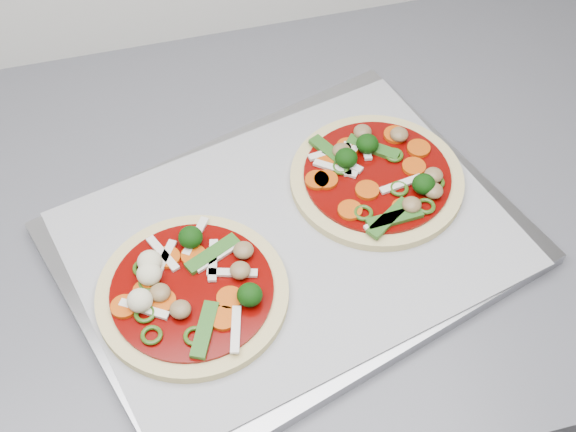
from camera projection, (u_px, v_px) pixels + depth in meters
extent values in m
cube|color=#9B9AA0|center=(291.00, 243.00, 0.81)|extent=(0.52, 0.44, 0.01)
cube|color=#A6A5AB|center=(291.00, 238.00, 0.80)|extent=(0.48, 0.40, 0.00)
cylinder|color=#DFCC81|center=(193.00, 294.00, 0.75)|extent=(0.24, 0.24, 0.01)
cylinder|color=#680405|center=(192.00, 290.00, 0.75)|extent=(0.20, 0.20, 0.00)
cube|color=silver|center=(217.00, 257.00, 0.77)|extent=(0.05, 0.03, 0.00)
ellipsoid|color=#083605|center=(191.00, 237.00, 0.77)|extent=(0.03, 0.03, 0.02)
cube|color=silver|center=(213.00, 260.00, 0.76)|extent=(0.02, 0.05, 0.00)
cube|color=silver|center=(144.00, 309.00, 0.73)|extent=(0.04, 0.03, 0.00)
cylinder|color=#CB4000|center=(167.00, 257.00, 0.77)|extent=(0.03, 0.03, 0.00)
ellipsoid|color=#083605|center=(250.00, 295.00, 0.73)|extent=(0.03, 0.03, 0.02)
cube|color=#26621A|center=(205.00, 330.00, 0.72)|extent=(0.04, 0.06, 0.00)
ellipsoid|color=beige|center=(140.00, 300.00, 0.73)|extent=(0.03, 0.03, 0.02)
cube|color=silver|center=(196.00, 236.00, 0.78)|extent=(0.03, 0.04, 0.00)
cylinder|color=#CB4000|center=(146.00, 291.00, 0.74)|extent=(0.03, 0.03, 0.00)
torus|color=#2B5013|center=(145.00, 314.00, 0.73)|extent=(0.02, 0.02, 0.00)
cube|color=silver|center=(236.00, 330.00, 0.72)|extent=(0.02, 0.05, 0.00)
ellipsoid|color=olive|center=(180.00, 309.00, 0.73)|extent=(0.03, 0.03, 0.01)
cylinder|color=#CB4000|center=(163.00, 301.00, 0.74)|extent=(0.03, 0.03, 0.00)
cube|color=#26621A|center=(213.00, 254.00, 0.77)|extent=(0.06, 0.04, 0.00)
cylinder|color=#CB4000|center=(124.00, 307.00, 0.73)|extent=(0.03, 0.03, 0.00)
cube|color=silver|center=(232.00, 273.00, 0.76)|extent=(0.05, 0.02, 0.00)
ellipsoid|color=olive|center=(243.00, 250.00, 0.77)|extent=(0.03, 0.03, 0.01)
ellipsoid|color=beige|center=(150.00, 262.00, 0.75)|extent=(0.03, 0.03, 0.02)
ellipsoid|color=beige|center=(149.00, 274.00, 0.75)|extent=(0.03, 0.03, 0.02)
cylinder|color=#CB4000|center=(194.00, 256.00, 0.77)|extent=(0.03, 0.03, 0.00)
cube|color=silver|center=(164.00, 260.00, 0.76)|extent=(0.03, 0.04, 0.00)
torus|color=#2B5013|center=(143.00, 268.00, 0.76)|extent=(0.03, 0.03, 0.00)
ellipsoid|color=olive|center=(160.00, 293.00, 0.74)|extent=(0.03, 0.03, 0.01)
cube|color=silver|center=(163.00, 253.00, 0.77)|extent=(0.03, 0.05, 0.00)
cylinder|color=#CB4000|center=(223.00, 318.00, 0.73)|extent=(0.03, 0.03, 0.00)
torus|color=#2B5013|center=(152.00, 335.00, 0.71)|extent=(0.03, 0.03, 0.00)
ellipsoid|color=olive|center=(240.00, 270.00, 0.75)|extent=(0.03, 0.03, 0.01)
torus|color=#2B5013|center=(194.00, 336.00, 0.71)|extent=(0.03, 0.03, 0.00)
torus|color=#2B5013|center=(149.00, 283.00, 0.75)|extent=(0.03, 0.03, 0.00)
cylinder|color=#CB4000|center=(230.00, 298.00, 0.74)|extent=(0.04, 0.04, 0.00)
cylinder|color=#DFCC81|center=(377.00, 179.00, 0.84)|extent=(0.25, 0.25, 0.01)
cylinder|color=#680405|center=(377.00, 175.00, 0.84)|extent=(0.21, 0.21, 0.00)
cube|color=silver|center=(330.00, 152.00, 0.85)|extent=(0.05, 0.01, 0.00)
cube|color=silver|center=(348.00, 159.00, 0.85)|extent=(0.02, 0.05, 0.00)
torus|color=#2B5013|center=(341.00, 167.00, 0.84)|extent=(0.02, 0.02, 0.00)
ellipsoid|color=#083605|center=(424.00, 184.00, 0.81)|extent=(0.03, 0.03, 0.02)
cube|color=silver|center=(335.00, 169.00, 0.84)|extent=(0.04, 0.04, 0.00)
cylinder|color=#CB4000|center=(404.00, 208.00, 0.81)|extent=(0.03, 0.03, 0.00)
cube|color=#26621A|center=(395.00, 218.00, 0.80)|extent=(0.06, 0.02, 0.00)
torus|color=#2B5013|center=(399.00, 189.00, 0.82)|extent=(0.02, 0.02, 0.00)
cylinder|color=#CB4000|center=(419.00, 148.00, 0.86)|extent=(0.03, 0.03, 0.00)
ellipsoid|color=#083605|center=(346.00, 158.00, 0.84)|extent=(0.03, 0.03, 0.02)
torus|color=#2B5013|center=(426.00, 206.00, 0.81)|extent=(0.03, 0.03, 0.00)
torus|color=#2B5013|center=(394.00, 155.00, 0.85)|extent=(0.03, 0.03, 0.00)
cube|color=silver|center=(385.00, 219.00, 0.80)|extent=(0.05, 0.02, 0.00)
cube|color=#26621A|center=(373.00, 148.00, 0.86)|extent=(0.05, 0.05, 0.00)
ellipsoid|color=olive|center=(433.00, 191.00, 0.81)|extent=(0.03, 0.03, 0.01)
ellipsoid|color=olive|center=(399.00, 134.00, 0.86)|extent=(0.03, 0.03, 0.01)
ellipsoid|color=olive|center=(363.00, 132.00, 0.87)|extent=(0.03, 0.03, 0.01)
cylinder|color=#CB4000|center=(350.00, 210.00, 0.80)|extent=(0.03, 0.03, 0.00)
cylinder|color=#CB4000|center=(326.00, 180.00, 0.83)|extent=(0.03, 0.03, 0.00)
cube|color=silver|center=(354.00, 149.00, 0.86)|extent=(0.04, 0.03, 0.00)
cylinder|color=#CB4000|center=(348.00, 147.00, 0.86)|extent=(0.03, 0.03, 0.00)
cylinder|color=#CB4000|center=(317.00, 180.00, 0.83)|extent=(0.04, 0.04, 0.00)
ellipsoid|color=#083605|center=(367.00, 144.00, 0.85)|extent=(0.03, 0.03, 0.02)
ellipsoid|color=olive|center=(341.00, 151.00, 0.85)|extent=(0.03, 0.03, 0.01)
cube|color=silver|center=(364.00, 143.00, 0.86)|extent=(0.01, 0.05, 0.00)
cylinder|color=#CB4000|center=(414.00, 167.00, 0.84)|extent=(0.03, 0.03, 0.00)
ellipsoid|color=olive|center=(433.00, 175.00, 0.83)|extent=(0.03, 0.03, 0.01)
cube|color=#26621A|center=(389.00, 218.00, 0.80)|extent=(0.06, 0.04, 0.00)
cube|color=silver|center=(401.00, 184.00, 0.82)|extent=(0.05, 0.02, 0.00)
ellipsoid|color=olive|center=(412.00, 205.00, 0.80)|extent=(0.03, 0.03, 0.01)
cylinder|color=#CB4000|center=(367.00, 190.00, 0.82)|extent=(0.03, 0.03, 0.00)
ellipsoid|color=olive|center=(345.00, 159.00, 0.84)|extent=(0.03, 0.03, 0.01)
torus|color=#2B5013|center=(363.00, 213.00, 0.80)|extent=(0.03, 0.03, 0.00)
cylinder|color=#CB4000|center=(395.00, 135.00, 0.87)|extent=(0.03, 0.03, 0.00)
cylinder|color=#CB4000|center=(328.00, 160.00, 0.85)|extent=(0.03, 0.03, 0.00)
cube|color=silver|center=(342.00, 161.00, 0.84)|extent=(0.04, 0.04, 0.00)
cube|color=#26621A|center=(331.00, 153.00, 0.85)|extent=(0.04, 0.06, 0.00)
torus|color=#2B5013|center=(435.00, 182.00, 0.83)|extent=(0.03, 0.03, 0.00)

